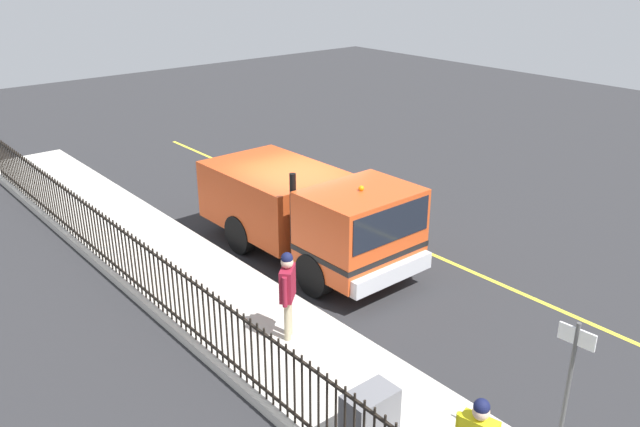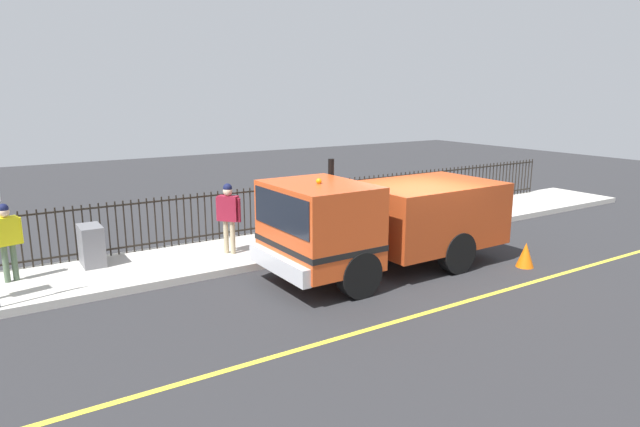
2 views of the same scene
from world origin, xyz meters
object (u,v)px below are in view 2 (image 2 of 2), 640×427
at_px(work_truck, 377,218).
at_px(traffic_cone, 526,255).
at_px(utility_cabinet, 91,245).
at_px(worker_standing, 228,211).
at_px(pedestrian_distant, 6,234).

bearing_deg(work_truck, traffic_cone, -117.60).
xyz_separation_m(work_truck, utility_cabinet, (3.47, 5.50, -0.64)).
distance_m(worker_standing, traffic_cone, 7.15).
bearing_deg(utility_cabinet, pedestrian_distant, 99.08).
relative_size(worker_standing, traffic_cone, 2.95).
relative_size(worker_standing, utility_cabinet, 1.88).
bearing_deg(work_truck, worker_standing, 42.62).
relative_size(work_truck, utility_cabinet, 6.35).
height_order(worker_standing, pedestrian_distant, worker_standing).
xyz_separation_m(worker_standing, traffic_cone, (-4.25, -5.68, -0.94)).
height_order(worker_standing, traffic_cone, worker_standing).
relative_size(work_truck, pedestrian_distant, 3.53).
distance_m(work_truck, traffic_cone, 3.71).
bearing_deg(traffic_cone, utility_cabinet, 59.67).
bearing_deg(worker_standing, work_truck, 1.18).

